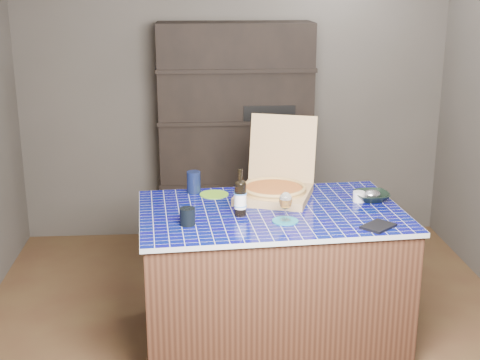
{
  "coord_description": "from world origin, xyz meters",
  "views": [
    {
      "loc": [
        -0.34,
        -3.7,
        2.1
      ],
      "look_at": [
        -0.07,
        0.0,
        0.99
      ],
      "focal_mm": 50.0,
      "sensor_mm": 36.0,
      "label": 1
    }
  ],
  "objects": [
    {
      "name": "room",
      "position": [
        0.0,
        0.0,
        1.25
      ],
      "size": [
        3.5,
        3.5,
        3.5
      ],
      "color": "brown",
      "rests_on": "ground"
    },
    {
      "name": "foil_contents",
      "position": [
        0.73,
        0.06,
        0.87
      ],
      "size": [
        0.11,
        0.09,
        0.05
      ],
      "primitive_type": "ellipsoid",
      "color": "#B2B2BE",
      "rests_on": "bowl"
    },
    {
      "name": "teal_trivet",
      "position": [
        0.16,
        -0.27,
        0.83
      ],
      "size": [
        0.15,
        0.15,
        0.01
      ],
      "primitive_type": "cylinder",
      "color": "#1A7187",
      "rests_on": "kitchen_island"
    },
    {
      "name": "dvd_case",
      "position": [
        0.65,
        -0.39,
        0.84
      ],
      "size": [
        0.22,
        0.21,
        0.01
      ],
      "primitive_type": "cube",
      "rotation": [
        0.0,
        0.0,
        -0.84
      ],
      "color": "black",
      "rests_on": "kitchen_island"
    },
    {
      "name": "navy_cup",
      "position": [
        -0.34,
        0.3,
        0.9
      ],
      "size": [
        0.09,
        0.09,
        0.14
      ],
      "primitive_type": "cylinder",
      "color": "black",
      "rests_on": "kitchen_island"
    },
    {
      "name": "pizza_box",
      "position": [
        0.15,
        0.17,
        0.9
      ],
      "size": [
        0.56,
        0.62,
        0.46
      ],
      "rotation": [
        0.0,
        0.0,
        -0.33
      ],
      "color": "tan",
      "rests_on": "kitchen_island"
    },
    {
      "name": "green_trivet",
      "position": [
        -0.22,
        0.24,
        0.83
      ],
      "size": [
        0.18,
        0.18,
        0.01
      ],
      "primitive_type": "cylinder",
      "color": "#6AAA24",
      "rests_on": "kitchen_island"
    },
    {
      "name": "kitchen_island",
      "position": [
        0.11,
        -0.07,
        0.42
      ],
      "size": [
        1.58,
        1.07,
        0.83
      ],
      "rotation": [
        0.0,
        0.0,
        0.07
      ],
      "color": "#4D2D1E",
      "rests_on": "floor"
    },
    {
      "name": "tumbler",
      "position": [
        -0.38,
        -0.28,
        0.88
      ],
      "size": [
        0.09,
        0.09,
        0.1
      ],
      "primitive_type": "cylinder",
      "color": "black",
      "rests_on": "kitchen_island"
    },
    {
      "name": "bowl",
      "position": [
        0.73,
        0.06,
        0.86
      ],
      "size": [
        0.22,
        0.22,
        0.05
      ],
      "primitive_type": "imported",
      "rotation": [
        0.0,
        0.0,
        0.04
      ],
      "color": "black",
      "rests_on": "kitchen_island"
    },
    {
      "name": "white_jar",
      "position": [
        0.65,
        0.05,
        0.86
      ],
      "size": [
        0.07,
        0.07,
        0.06
      ],
      "primitive_type": "cylinder",
      "color": "silver",
      "rests_on": "kitchen_island"
    },
    {
      "name": "wine_glass",
      "position": [
        0.16,
        -0.27,
        0.95
      ],
      "size": [
        0.07,
        0.07,
        0.16
      ],
      "color": "white",
      "rests_on": "teal_trivet"
    },
    {
      "name": "shelving_unit",
      "position": [
        0.0,
        1.53,
        0.9
      ],
      "size": [
        1.2,
        0.41,
        1.8
      ],
      "color": "black",
      "rests_on": "floor"
    },
    {
      "name": "mead_bottle",
      "position": [
        -0.08,
        -0.15,
        0.94
      ],
      "size": [
        0.07,
        0.07,
        0.27
      ],
      "color": "black",
      "rests_on": "kitchen_island"
    }
  ]
}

